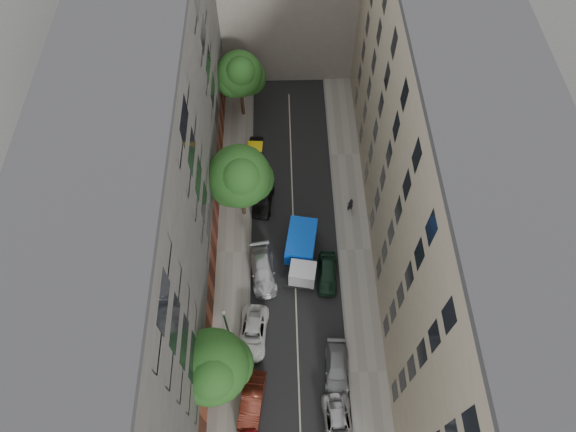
{
  "coord_description": "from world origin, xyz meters",
  "views": [
    {
      "loc": [
        -1.08,
        -22.04,
        40.97
      ],
      "look_at": [
        -0.57,
        0.02,
        6.0
      ],
      "focal_mm": 32.0,
      "sensor_mm": 36.0,
      "label": 1
    }
  ],
  "objects_px": {
    "car_left_4": "(263,198)",
    "lamp_post": "(226,322)",
    "car_left_2": "(253,333)",
    "tree_near": "(213,368)",
    "tarp_truck": "(302,252)",
    "car_left_3": "(263,270)",
    "car_left_5": "(255,153)",
    "car_right_1": "(337,368)",
    "tree_mid": "(241,178)",
    "car_left_1": "(252,400)",
    "car_right_2": "(327,273)",
    "pedestrian": "(350,205)",
    "tree_far": "(241,76)",
    "car_right_0": "(338,425)"
  },
  "relations": [
    {
      "from": "car_left_1",
      "to": "car_right_1",
      "type": "height_order",
      "value": "car_left_1"
    },
    {
      "from": "car_right_0",
      "to": "tree_near",
      "type": "distance_m",
      "value": 10.45
    },
    {
      "from": "car_right_1",
      "to": "tree_mid",
      "type": "bearing_deg",
      "value": 120.4
    },
    {
      "from": "tree_near",
      "to": "tarp_truck",
      "type": "bearing_deg",
      "value": 58.94
    },
    {
      "from": "tarp_truck",
      "to": "car_left_3",
      "type": "height_order",
      "value": "tarp_truck"
    },
    {
      "from": "car_left_5",
      "to": "tree_mid",
      "type": "height_order",
      "value": "tree_mid"
    },
    {
      "from": "car_left_3",
      "to": "car_right_0",
      "type": "xyz_separation_m",
      "value": [
        5.6,
        -12.8,
        -0.09
      ]
    },
    {
      "from": "car_left_2",
      "to": "car_right_0",
      "type": "relative_size",
      "value": 1.05
    },
    {
      "from": "car_left_2",
      "to": "car_right_1",
      "type": "distance_m",
      "value": 7.25
    },
    {
      "from": "car_left_1",
      "to": "car_left_5",
      "type": "xyz_separation_m",
      "value": [
        0.0,
        24.09,
        -0.09
      ]
    },
    {
      "from": "car_left_3",
      "to": "tree_mid",
      "type": "height_order",
      "value": "tree_mid"
    },
    {
      "from": "lamp_post",
      "to": "car_left_1",
      "type": "bearing_deg",
      "value": -69.68
    },
    {
      "from": "tarp_truck",
      "to": "car_left_2",
      "type": "relative_size",
      "value": 1.29
    },
    {
      "from": "tarp_truck",
      "to": "car_left_3",
      "type": "bearing_deg",
      "value": -148.56
    },
    {
      "from": "car_left_1",
      "to": "car_right_1",
      "type": "distance_m",
      "value": 6.99
    },
    {
      "from": "car_right_2",
      "to": "car_left_2",
      "type": "bearing_deg",
      "value": -136.4
    },
    {
      "from": "tree_mid",
      "to": "tarp_truck",
      "type": "bearing_deg",
      "value": -43.74
    },
    {
      "from": "car_left_5",
      "to": "car_left_1",
      "type": "bearing_deg",
      "value": -86.1
    },
    {
      "from": "tree_far",
      "to": "lamp_post",
      "type": "xyz_separation_m",
      "value": [
        -0.63,
        -24.77,
        -1.89
      ]
    },
    {
      "from": "car_left_5",
      "to": "car_right_1",
      "type": "bearing_deg",
      "value": -69.26
    },
    {
      "from": "car_left_5",
      "to": "tree_mid",
      "type": "bearing_deg",
      "value": -93.51
    },
    {
      "from": "tarp_truck",
      "to": "tree_near",
      "type": "height_order",
      "value": "tree_near"
    },
    {
      "from": "car_left_1",
      "to": "car_left_2",
      "type": "height_order",
      "value": "car_left_1"
    },
    {
      "from": "car_right_1",
      "to": "tree_far",
      "type": "relative_size",
      "value": 0.55
    },
    {
      "from": "car_left_3",
      "to": "car_right_2",
      "type": "distance_m",
      "value": 5.61
    },
    {
      "from": "car_left_1",
      "to": "car_right_1",
      "type": "bearing_deg",
      "value": 27.73
    },
    {
      "from": "car_left_4",
      "to": "tree_far",
      "type": "bearing_deg",
      "value": 108.08
    },
    {
      "from": "car_left_2",
      "to": "pedestrian",
      "type": "bearing_deg",
      "value": 59.26
    },
    {
      "from": "car_left_2",
      "to": "tree_near",
      "type": "bearing_deg",
      "value": -115.12
    },
    {
      "from": "car_left_4",
      "to": "lamp_post",
      "type": "relative_size",
      "value": 0.79
    },
    {
      "from": "tree_near",
      "to": "tree_far",
      "type": "relative_size",
      "value": 0.98
    },
    {
      "from": "car_right_1",
      "to": "tree_near",
      "type": "xyz_separation_m",
      "value": [
        -9.06,
        -1.1,
        4.6
      ]
    },
    {
      "from": "pedestrian",
      "to": "car_right_1",
      "type": "bearing_deg",
      "value": 62.75
    },
    {
      "from": "car_left_4",
      "to": "car_right_2",
      "type": "height_order",
      "value": "car_left_4"
    },
    {
      "from": "car_left_4",
      "to": "tree_mid",
      "type": "xyz_separation_m",
      "value": [
        -1.7,
        -1.36,
        5.03
      ]
    },
    {
      "from": "car_left_1",
      "to": "car_right_2",
      "type": "distance_m",
      "value": 12.29
    },
    {
      "from": "car_left_2",
      "to": "tree_near",
      "type": "height_order",
      "value": "tree_near"
    },
    {
      "from": "car_left_3",
      "to": "car_left_5",
      "type": "distance_m",
      "value": 13.22
    },
    {
      "from": "tarp_truck",
      "to": "tree_far",
      "type": "relative_size",
      "value": 0.77
    },
    {
      "from": "car_right_1",
      "to": "lamp_post",
      "type": "height_order",
      "value": "lamp_post"
    },
    {
      "from": "pedestrian",
      "to": "car_right_0",
      "type": "bearing_deg",
      "value": 64.08
    },
    {
      "from": "tree_near",
      "to": "tree_mid",
      "type": "distance_m",
      "value": 16.02
    },
    {
      "from": "car_left_5",
      "to": "car_right_1",
      "type": "xyz_separation_m",
      "value": [
        6.6,
        -21.8,
        0.0
      ]
    },
    {
      "from": "car_left_4",
      "to": "lamp_post",
      "type": "xyz_separation_m",
      "value": [
        -2.69,
        -13.37,
        2.9
      ]
    },
    {
      "from": "car_right_0",
      "to": "lamp_post",
      "type": "height_order",
      "value": "lamp_post"
    },
    {
      "from": "car_left_1",
      "to": "tree_near",
      "type": "height_order",
      "value": "tree_near"
    },
    {
      "from": "car_left_5",
      "to": "car_left_2",
      "type": "bearing_deg",
      "value": -86.1
    },
    {
      "from": "car_left_2",
      "to": "lamp_post",
      "type": "relative_size",
      "value": 0.87
    },
    {
      "from": "lamp_post",
      "to": "car_left_5",
      "type": "bearing_deg",
      "value": 84.3
    },
    {
      "from": "car_left_2",
      "to": "car_left_4",
      "type": "distance_m",
      "value": 13.22
    }
  ]
}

